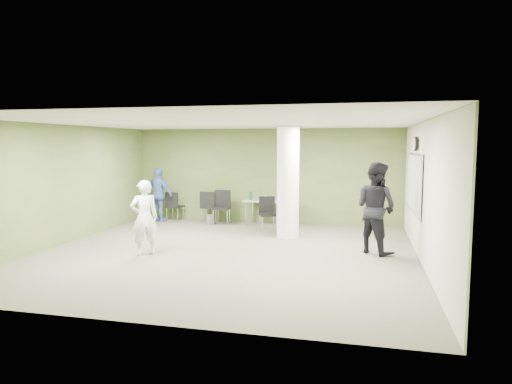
% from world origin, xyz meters
% --- Properties ---
extents(floor, '(8.00, 8.00, 0.00)m').
position_xyz_m(floor, '(0.00, 0.00, 0.00)').
color(floor, '#4F4E3E').
rests_on(floor, ground).
extents(ceiling, '(8.00, 8.00, 0.00)m').
position_xyz_m(ceiling, '(0.00, 0.00, 2.80)').
color(ceiling, white).
rests_on(ceiling, wall_back).
extents(wall_back, '(8.00, 2.80, 0.02)m').
position_xyz_m(wall_back, '(0.00, 4.00, 1.40)').
color(wall_back, '#435829').
rests_on(wall_back, floor).
extents(wall_left, '(0.02, 8.00, 2.80)m').
position_xyz_m(wall_left, '(-4.00, 0.00, 1.40)').
color(wall_left, '#435829').
rests_on(wall_left, floor).
extents(wall_right_cream, '(0.02, 8.00, 2.80)m').
position_xyz_m(wall_right_cream, '(4.00, 0.00, 1.40)').
color(wall_right_cream, beige).
rests_on(wall_right_cream, floor).
extents(column, '(0.56, 0.56, 2.80)m').
position_xyz_m(column, '(1.00, 2.00, 1.40)').
color(column, silver).
rests_on(column, floor).
extents(whiteboard, '(0.05, 2.30, 1.30)m').
position_xyz_m(whiteboard, '(3.92, 1.20, 1.50)').
color(whiteboard, silver).
rests_on(whiteboard, wall_right_cream).
extents(wall_clock, '(0.06, 0.32, 0.32)m').
position_xyz_m(wall_clock, '(3.92, 1.20, 2.35)').
color(wall_clock, black).
rests_on(wall_clock, wall_right_cream).
extents(folding_table, '(1.60, 0.86, 0.97)m').
position_xyz_m(folding_table, '(0.25, 3.55, 0.68)').
color(folding_table, '#9C9C96').
rests_on(folding_table, floor).
extents(wastebasket, '(0.24, 0.24, 0.28)m').
position_xyz_m(wastebasket, '(-1.51, 3.27, 0.14)').
color(wastebasket, '#4C4C4C').
rests_on(wastebasket, floor).
extents(chair_back_left, '(0.49, 0.49, 0.90)m').
position_xyz_m(chair_back_left, '(-2.78, 3.57, 0.52)').
color(chair_back_left, black).
rests_on(chair_back_left, floor).
extents(chair_back_right, '(0.49, 0.49, 0.94)m').
position_xyz_m(chair_back_right, '(-1.65, 3.56, 0.55)').
color(chair_back_right, black).
rests_on(chair_back_right, floor).
extents(chair_table_left, '(0.56, 0.56, 1.00)m').
position_xyz_m(chair_table_left, '(-1.19, 3.40, 0.58)').
color(chair_table_left, black).
rests_on(chair_table_left, floor).
extents(chair_table_right, '(0.60, 0.60, 0.93)m').
position_xyz_m(chair_table_right, '(0.33, 2.73, 0.54)').
color(chair_table_right, black).
rests_on(chair_table_right, floor).
extents(woman_white, '(0.69, 0.66, 1.60)m').
position_xyz_m(woman_white, '(-1.65, -0.56, 0.80)').
color(woman_white, white).
rests_on(woman_white, floor).
extents(man_black, '(1.21, 1.18, 1.97)m').
position_xyz_m(man_black, '(3.11, 0.75, 0.98)').
color(man_black, black).
rests_on(man_black, floor).
extents(man_blue, '(1.03, 0.63, 1.64)m').
position_xyz_m(man_blue, '(-3.18, 3.40, 0.82)').
color(man_blue, '#4362A7').
rests_on(man_blue, floor).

